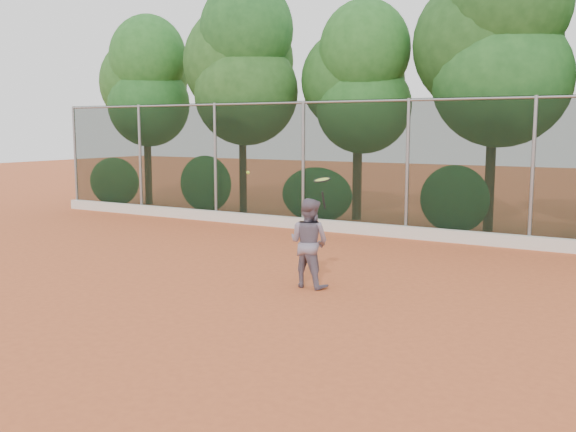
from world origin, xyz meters
The scene contains 7 objects.
ground centered at (0.00, 0.00, 0.00)m, with size 80.00×80.00×0.00m, color #C95B2F.
concrete_curb centered at (0.00, 6.82, 0.15)m, with size 24.00×0.20×0.30m, color silver.
tennis_player centered at (0.32, 1.18, 0.78)m, with size 0.76×0.59×1.56m, color slate.
chainlink_fence centered at (0.00, 7.00, 1.86)m, with size 24.09×0.09×3.50m.
foliage_backdrop centered at (-0.55, 8.98, 4.40)m, with size 23.70×3.63×7.55m.
tennis_racket centered at (0.65, 1.03, 1.86)m, with size 0.37×0.37×0.54m.
tennis_ball_in_flight centered at (-1.15, 1.49, 1.93)m, with size 0.06×0.06×0.06m.
Camera 1 is at (5.53, -8.51, 2.76)m, focal length 40.00 mm.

